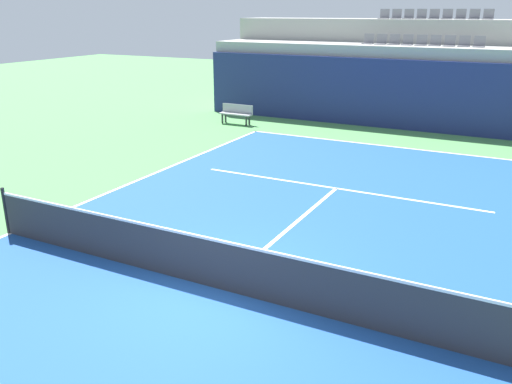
{
  "coord_description": "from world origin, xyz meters",
  "views": [
    {
      "loc": [
        4.53,
        -7.24,
        4.77
      ],
      "look_at": [
        -0.27,
        2.0,
        1.2
      ],
      "focal_mm": 37.34,
      "sensor_mm": 36.0,
      "label": 1
    }
  ],
  "objects": [
    {
      "name": "ground_plane",
      "position": [
        0.0,
        0.0,
        0.0
      ],
      "size": [
        80.0,
        80.0,
        0.0
      ],
      "primitive_type": "plane",
      "color": "#4C8C4C"
    },
    {
      "name": "court_surface",
      "position": [
        0.0,
        0.0,
        0.01
      ],
      "size": [
        11.0,
        24.0,
        0.01
      ],
      "primitive_type": "cube",
      "color": "#1E4C99",
      "rests_on": "ground_plane"
    },
    {
      "name": "baseline_far",
      "position": [
        0.0,
        11.95,
        0.01
      ],
      "size": [
        11.0,
        0.1,
        0.0
      ],
      "primitive_type": "cube",
      "color": "white",
      "rests_on": "court_surface"
    },
    {
      "name": "sideline_left",
      "position": [
        -5.45,
        0.0,
        0.01
      ],
      "size": [
        0.1,
        24.0,
        0.0
      ],
      "primitive_type": "cube",
      "color": "white",
      "rests_on": "court_surface"
    },
    {
      "name": "service_line_far",
      "position": [
        0.0,
        6.4,
        0.01
      ],
      "size": [
        8.26,
        0.1,
        0.0
      ],
      "primitive_type": "cube",
      "color": "white",
      "rests_on": "court_surface"
    },
    {
      "name": "centre_service_line",
      "position": [
        0.0,
        3.2,
        0.01
      ],
      "size": [
        0.1,
        6.4,
        0.0
      ],
      "primitive_type": "cube",
      "color": "white",
      "rests_on": "court_surface"
    },
    {
      "name": "back_wall",
      "position": [
        0.0,
        15.24,
        1.43
      ],
      "size": [
        18.76,
        0.3,
        2.86
      ],
      "primitive_type": "cube",
      "color": "navy",
      "rests_on": "ground_plane"
    },
    {
      "name": "stands_tier_lower",
      "position": [
        0.0,
        16.59,
        1.67
      ],
      "size": [
        18.76,
        2.4,
        3.34
      ],
      "primitive_type": "cube",
      "color": "#9E9E99",
      "rests_on": "ground_plane"
    },
    {
      "name": "stands_tier_upper",
      "position": [
        0.0,
        18.99,
        2.19
      ],
      "size": [
        18.76,
        2.4,
        4.38
      ],
      "primitive_type": "cube",
      "color": "#9E9E99",
      "rests_on": "ground_plane"
    },
    {
      "name": "seating_row_lower",
      "position": [
        -0.0,
        16.69,
        3.47
      ],
      "size": [
        5.02,
        0.44,
        0.44
      ],
      "color": "slate",
      "rests_on": "stands_tier_lower"
    },
    {
      "name": "seating_row_upper",
      "position": [
        -0.0,
        19.09,
        4.5
      ],
      "size": [
        5.02,
        0.44,
        0.44
      ],
      "color": "slate",
      "rests_on": "stands_tier_upper"
    },
    {
      "name": "tennis_net",
      "position": [
        0.0,
        0.0,
        0.51
      ],
      "size": [
        11.08,
        0.08,
        1.07
      ],
      "color": "black",
      "rests_on": "court_surface"
    },
    {
      "name": "player_bench",
      "position": [
        -6.92,
        12.96,
        0.51
      ],
      "size": [
        1.5,
        0.4,
        0.85
      ],
      "color": "#99999E",
      "rests_on": "ground_plane"
    }
  ]
}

